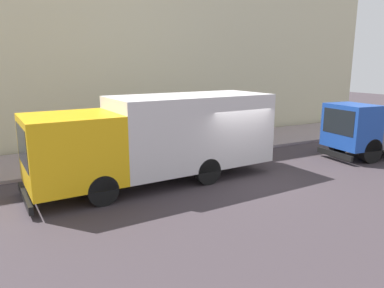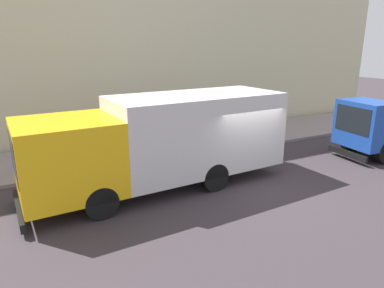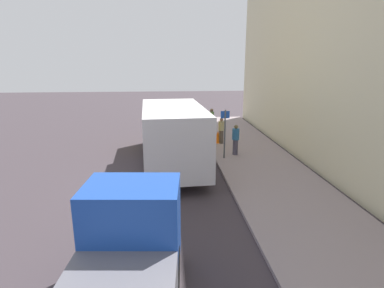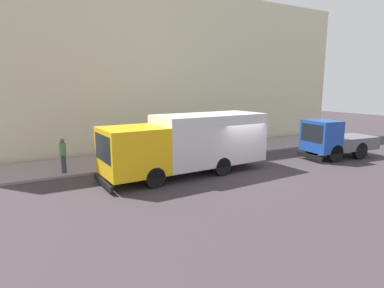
% 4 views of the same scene
% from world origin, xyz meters
% --- Properties ---
extents(ground, '(80.00, 80.00, 0.00)m').
position_xyz_m(ground, '(0.00, 0.00, 0.00)').
color(ground, '#3A3237').
extents(sidewalk, '(4.07, 30.00, 0.12)m').
position_xyz_m(sidewalk, '(5.04, 0.00, 0.06)').
color(sidewalk, gray).
rests_on(sidewalk, ground).
extents(building_facade, '(0.50, 30.00, 11.04)m').
position_xyz_m(building_facade, '(7.57, 0.00, 5.52)').
color(building_facade, beige).
rests_on(building_facade, ground).
extents(large_utility_truck, '(3.08, 8.73, 3.00)m').
position_xyz_m(large_utility_truck, '(0.80, 2.72, 1.65)').
color(large_utility_truck, '#F0B113').
rests_on(large_utility_truck, ground).
extents(small_flatbed_truck, '(2.43, 5.00, 2.40)m').
position_xyz_m(small_flatbed_truck, '(-0.32, -6.91, 1.13)').
color(small_flatbed_truck, '#1C44A4').
rests_on(small_flatbed_truck, ground).
extents(pedestrian_walking, '(0.39, 0.39, 1.59)m').
position_xyz_m(pedestrian_walking, '(4.16, 3.64, 0.96)').
color(pedestrian_walking, '#464253').
rests_on(pedestrian_walking, sidewalk).
extents(pedestrian_standing, '(0.49, 0.49, 1.56)m').
position_xyz_m(pedestrian_standing, '(3.82, 6.00, 0.94)').
color(pedestrian_standing, brown).
rests_on(pedestrian_standing, sidewalk).
extents(pedestrian_third, '(0.39, 0.39, 1.74)m').
position_xyz_m(pedestrian_third, '(3.57, 8.36, 1.06)').
color(pedestrian_third, '#3E3E4C').
rests_on(pedestrian_third, sidewalk).
extents(traffic_cone_orange, '(0.51, 0.51, 0.73)m').
position_xyz_m(traffic_cone_orange, '(3.66, 6.19, 0.49)').
color(traffic_cone_orange, orange).
rests_on(traffic_cone_orange, sidewalk).
extents(street_sign_post, '(0.44, 0.08, 2.48)m').
position_xyz_m(street_sign_post, '(3.47, 3.09, 1.59)').
color(street_sign_post, '#4C5156').
rests_on(street_sign_post, sidewalk).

